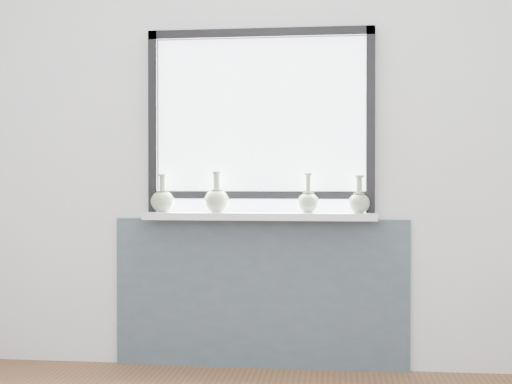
# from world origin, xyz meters

# --- Properties ---
(back_wall) EXTENTS (3.60, 0.02, 2.60)m
(back_wall) POSITION_xyz_m (0.00, 1.81, 1.30)
(back_wall) COLOR silver
(back_wall) RESTS_ON ground
(apron_panel) EXTENTS (1.70, 0.03, 0.86)m
(apron_panel) POSITION_xyz_m (0.00, 1.78, 0.43)
(apron_panel) COLOR #43505C
(apron_panel) RESTS_ON ground
(windowsill) EXTENTS (1.32, 0.18, 0.04)m
(windowsill) POSITION_xyz_m (0.00, 1.71, 0.88)
(windowsill) COLOR silver
(windowsill) RESTS_ON apron_panel
(window) EXTENTS (1.30, 0.06, 1.05)m
(window) POSITION_xyz_m (0.00, 1.77, 1.44)
(window) COLOR black
(window) RESTS_ON windowsill
(vase_a) EXTENTS (0.14, 0.14, 0.22)m
(vase_a) POSITION_xyz_m (-0.56, 1.71, 0.97)
(vase_a) COLOR #91A284
(vase_a) RESTS_ON windowsill
(vase_b) EXTENTS (0.14, 0.14, 0.23)m
(vase_b) POSITION_xyz_m (-0.25, 1.72, 0.98)
(vase_b) COLOR #91A284
(vase_b) RESTS_ON windowsill
(vase_c) EXTENTS (0.12, 0.12, 0.22)m
(vase_c) POSITION_xyz_m (0.28, 1.71, 0.97)
(vase_c) COLOR #91A284
(vase_c) RESTS_ON windowsill
(vase_d) EXTENTS (0.12, 0.12, 0.21)m
(vase_d) POSITION_xyz_m (0.56, 1.71, 0.97)
(vase_d) COLOR #91A284
(vase_d) RESTS_ON windowsill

